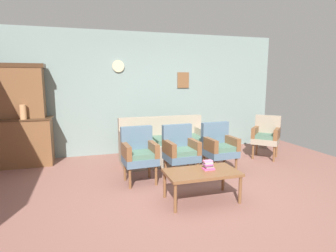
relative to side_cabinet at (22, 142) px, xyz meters
The scene contains 13 objects.
ground_plane 3.42m from the side_cabinet, 41.59° to the right, with size 7.68×7.68×0.00m, color #84564C.
wall_back_with_decor 2.71m from the side_cabinet, ahead, with size 6.40×0.09×2.70m.
side_cabinet is the anchor object (origin of this frame).
cabinet_upper_hutch 0.99m from the side_cabinet, 90.00° to the left, with size 0.99×0.38×1.03m.
vase_on_cabinet 0.64m from the side_cabinet, 61.45° to the right, with size 0.12×0.12×0.28m, color tan.
floral_couch 2.78m from the side_cabinet, 12.17° to the right, with size 1.79×0.82×0.90m.
armchair_by_doorway 2.53m from the side_cabinet, 37.73° to the right, with size 0.55×0.52×0.90m.
armchair_near_couch_end 3.12m from the side_cabinet, 30.04° to the right, with size 0.55×0.52×0.90m.
armchair_near_cabinet 3.77m from the side_cabinet, 23.80° to the right, with size 0.55×0.52×0.90m.
wingback_chair_by_fireplace 4.96m from the side_cabinet, 10.52° to the right, with size 0.71×0.71×0.90m.
coffee_table 3.67m from the side_cabinet, 42.95° to the right, with size 1.00×0.56×0.42m.
book_stack_on_table 3.73m from the side_cabinet, 41.40° to the right, with size 0.16×0.12×0.13m.
floor_vase_by_wall 5.39m from the side_cabinet, ahead, with size 0.24×0.24×0.77m, color #886C5C.
Camera 1 is at (-1.34, -3.59, 1.65)m, focal length 29.60 mm.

